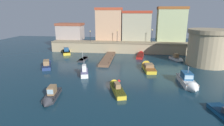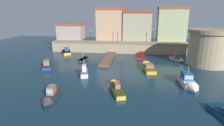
# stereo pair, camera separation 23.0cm
# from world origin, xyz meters

# --- Properties ---
(ground_plane) EXTENTS (102.20, 102.20, 0.00)m
(ground_plane) POSITION_xyz_m (0.00, 0.00, 0.00)
(ground_plane) COLOR #112D3D
(quay_wall) EXTENTS (38.46, 3.85, 2.97)m
(quay_wall) POSITION_xyz_m (0.00, 18.81, 1.49)
(quay_wall) COLOR tan
(quay_wall) RESTS_ON ground
(old_town_backdrop) EXTENTS (37.73, 5.11, 9.69)m
(old_town_backdrop) POSITION_xyz_m (1.96, 22.70, 7.01)
(old_town_backdrop) COLOR #AB9B92
(old_town_backdrop) RESTS_ON ground
(fortress_tower) EXTENTS (8.89, 8.89, 7.54)m
(fortress_tower) POSITION_xyz_m (19.53, 8.29, 3.83)
(fortress_tower) COLOR tan
(fortress_tower) RESTS_ON ground
(pier_dock) EXTENTS (2.18, 13.47, 0.70)m
(pier_dock) POSITION_xyz_m (-2.08, 10.30, 0.25)
(pier_dock) COLOR brown
(pier_dock) RESTS_ON ground
(quay_lamp_0) EXTENTS (0.32, 0.32, 2.97)m
(quay_lamp_0) POSITION_xyz_m (-8.37, 18.81, 4.98)
(quay_lamp_0) COLOR black
(quay_lamp_0) RESTS_ON quay_wall
(quay_lamp_1) EXTENTS (0.32, 0.32, 3.30)m
(quay_lamp_1) POSITION_xyz_m (-0.75, 18.81, 5.18)
(quay_lamp_1) COLOR black
(quay_lamp_1) RESTS_ON quay_wall
(quay_lamp_2) EXTENTS (0.32, 0.32, 3.55)m
(quay_lamp_2) POSITION_xyz_m (8.68, 18.81, 5.32)
(quay_lamp_2) COLOR black
(quay_lamp_2) RESTS_ON quay_wall
(moored_boat_0) EXTENTS (3.19, 6.73, 1.55)m
(moored_boat_0) POSITION_xyz_m (1.72, -7.23, 0.41)
(moored_boat_0) COLOR gold
(moored_boat_0) RESTS_ON ground
(moored_boat_1) EXTENTS (2.71, 6.94, 1.79)m
(moored_boat_1) POSITION_xyz_m (6.87, 3.74, 0.47)
(moored_boat_1) COLOR gold
(moored_boat_1) RESTS_ON ground
(moored_boat_2) EXTENTS (2.13, 6.87, 3.35)m
(moored_boat_2) POSITION_xyz_m (12.48, -4.39, 0.61)
(moored_boat_2) COLOR white
(moored_boat_2) RESTS_ON ground
(moored_boat_3) EXTENTS (1.48, 4.79, 2.66)m
(moored_boat_3) POSITION_xyz_m (-7.61, 9.28, 0.27)
(moored_boat_3) COLOR #333338
(moored_boat_3) RESTS_ON ground
(moored_boat_4) EXTENTS (2.44, 4.68, 3.17)m
(moored_boat_4) POSITION_xyz_m (-4.68, -1.27, 0.61)
(moored_boat_4) COLOR white
(moored_boat_4) RESTS_ON ground
(moored_boat_6) EXTENTS (4.29, 6.83, 2.13)m
(moored_boat_6) POSITION_xyz_m (-14.68, 16.16, 0.52)
(moored_boat_6) COLOR gold
(moored_boat_6) RESTS_ON ground
(moored_boat_8) EXTENTS (2.16, 6.89, 1.38)m
(moored_boat_8) POSITION_xyz_m (5.73, 14.75, 0.36)
(moored_boat_8) COLOR red
(moored_boat_8) RESTS_ON ground
(moored_boat_9) EXTENTS (4.19, 6.81, 1.97)m
(moored_boat_9) POSITION_xyz_m (-13.92, 3.08, 0.50)
(moored_boat_9) COLOR navy
(moored_boat_9) RESTS_ON ground
(moored_boat_10) EXTENTS (2.10, 5.38, 1.97)m
(moored_boat_10) POSITION_xyz_m (-6.28, -11.51, 0.43)
(moored_boat_10) COLOR #333338
(moored_boat_10) RESTS_ON ground
(moored_boat_11) EXTENTS (3.13, 4.68, 1.87)m
(moored_boat_11) POSITION_xyz_m (14.15, 11.28, 0.45)
(moored_boat_11) COLOR silver
(moored_boat_11) RESTS_ON ground
(mooring_buoy_0) EXTENTS (0.53, 0.53, 0.53)m
(mooring_buoy_0) POSITION_xyz_m (1.79, -3.84, 0.00)
(mooring_buoy_0) COLOR red
(mooring_buoy_0) RESTS_ON ground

